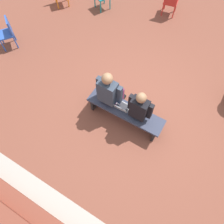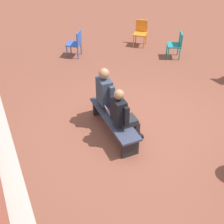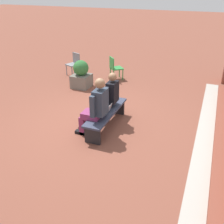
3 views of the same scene
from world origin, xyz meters
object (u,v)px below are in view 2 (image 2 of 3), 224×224
plastic_chair_near_bench_left (141,31)px  plastic_chair_near_bench_right (76,42)px  person_adult (109,95)px  person_student (123,114)px  plastic_chair_far_right (177,43)px  laptop (112,113)px  bench (114,120)px

plastic_chair_near_bench_left → plastic_chair_near_bench_right: size_ratio=1.00×
plastic_chair_near_bench_right → person_adult: bearing=173.4°
person_student → plastic_chair_near_bench_right: bearing=-5.6°
plastic_chair_far_right → laptop: bearing=127.2°
person_student → plastic_chair_near_bench_left: (4.32, -2.75, -0.23)m
bench → plastic_chair_far_right: (2.66, -3.37, 0.13)m
person_student → laptop: size_ratio=4.16×
person_student → plastic_chair_far_right: bearing=-48.0°
person_adult → plastic_chair_near_bench_left: bearing=-37.4°
person_adult → plastic_chair_near_bench_right: 3.63m
plastic_chair_far_right → plastic_chair_near_bench_left: bearing=22.3°
person_student → plastic_chair_far_right: size_ratio=1.58×
bench → person_student: 0.48m
person_adult → plastic_chair_far_right: 3.98m
person_adult → laptop: bearing=166.0°
person_student → person_adult: (0.74, -0.01, 0.04)m
person_student → plastic_chair_near_bench_right: size_ratio=1.58×
person_adult → plastic_chair_near_bench_left: size_ratio=1.70×
person_student → plastic_chair_near_bench_left: size_ratio=1.58×
person_adult → plastic_chair_far_right: person_adult is taller
bench → laptop: laptop is taller
person_adult → plastic_chair_near_bench_right: (3.60, -0.42, -0.27)m
laptop → plastic_chair_far_right: bearing=-52.8°
laptop → plastic_chair_near_bench_left: 4.83m
laptop → plastic_chair_near_bench_right: plastic_chair_near_bench_right is taller
laptop → plastic_chair_near_bench_right: (3.94, -0.50, -0.02)m
plastic_chair_near_bench_left → bench: bearing=145.0°
bench → plastic_chair_near_bench_left: bearing=-35.0°
bench → person_adult: bearing=-9.5°
plastic_chair_near_bench_left → person_student: bearing=147.6°
person_adult → plastic_chair_near_bench_right: size_ratio=1.70×
laptop → plastic_chair_far_right: (2.56, -3.38, -0.02)m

